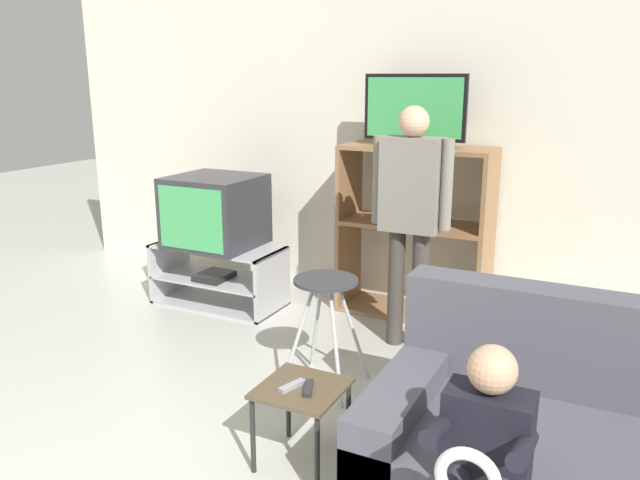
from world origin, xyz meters
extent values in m
cube|color=silver|center=(0.00, 3.67, 1.30)|extent=(6.40, 0.06, 2.60)
cube|color=#A8A8AD|center=(-1.18, 2.88, 0.01)|extent=(1.03, 0.49, 0.02)
cube|color=#A8A8AD|center=(-1.18, 2.88, 0.22)|extent=(1.00, 0.49, 0.02)
cube|color=#A8A8AD|center=(-1.18, 2.88, 0.47)|extent=(1.03, 0.49, 0.02)
cube|color=#A8A8AD|center=(-1.68, 2.88, 0.24)|extent=(0.03, 0.49, 0.48)
cube|color=#A8A8AD|center=(-0.68, 2.88, 0.24)|extent=(0.03, 0.49, 0.48)
cube|color=black|center=(-1.18, 2.82, 0.25)|extent=(0.24, 0.28, 0.05)
cube|color=#2D2D33|center=(-1.20, 2.90, 0.76)|extent=(0.65, 0.63, 0.55)
cube|color=#3FA559|center=(-1.20, 2.58, 0.76)|extent=(0.57, 0.01, 0.47)
cube|color=#8E6642|center=(-0.27, 3.37, 0.65)|extent=(0.03, 0.45, 1.29)
cube|color=#8E6642|center=(0.81, 3.37, 0.65)|extent=(0.03, 0.45, 1.29)
cube|color=#8E6642|center=(0.27, 3.37, 0.02)|extent=(1.05, 0.45, 0.03)
cube|color=#8E6642|center=(0.27, 3.37, 0.71)|extent=(1.05, 0.45, 0.03)
cube|color=#8E6642|center=(0.27, 3.37, 1.28)|extent=(1.05, 0.45, 0.03)
cube|color=black|center=(0.08, 3.30, 0.84)|extent=(0.18, 0.04, 0.22)
cube|color=black|center=(0.24, 3.34, 1.31)|extent=(0.26, 0.20, 0.04)
cube|color=black|center=(0.24, 3.34, 1.56)|extent=(0.75, 0.04, 0.47)
cube|color=#3FA559|center=(0.24, 3.32, 1.56)|extent=(0.70, 0.01, 0.42)
cylinder|color=#B7B7BC|center=(0.06, 1.92, 0.32)|extent=(0.17, 0.17, 0.65)
cylinder|color=#B7B7BC|center=(0.31, 1.92, 0.32)|extent=(0.17, 0.17, 0.65)
cylinder|color=#B7B7BC|center=(0.06, 2.16, 0.32)|extent=(0.17, 0.17, 0.65)
cylinder|color=#B7B7BC|center=(0.31, 2.16, 0.32)|extent=(0.17, 0.17, 0.65)
cylinder|color=#333338|center=(0.18, 2.04, 0.65)|extent=(0.37, 0.37, 0.02)
cube|color=brown|center=(0.42, 1.30, 0.39)|extent=(0.38, 0.38, 0.02)
cylinder|color=black|center=(0.26, 1.13, 0.19)|extent=(0.02, 0.02, 0.38)
cylinder|color=black|center=(0.59, 1.13, 0.19)|extent=(0.02, 0.02, 0.38)
cylinder|color=black|center=(0.26, 1.46, 0.19)|extent=(0.02, 0.02, 0.38)
cylinder|color=black|center=(0.59, 1.46, 0.19)|extent=(0.02, 0.02, 0.38)
cube|color=#232328|center=(0.47, 1.28, 0.41)|extent=(0.09, 0.15, 0.02)
cube|color=gray|center=(0.39, 1.27, 0.41)|extent=(0.08, 0.15, 0.02)
cube|color=#4C4C56|center=(1.73, 1.79, 0.64)|extent=(1.91, 0.20, 0.48)
cube|color=#4C4C56|center=(0.89, 1.40, 0.26)|extent=(0.22, 0.97, 0.52)
cylinder|color=#3D3833|center=(0.34, 2.80, 0.40)|extent=(0.11, 0.11, 0.81)
cylinder|color=#3D3833|center=(0.50, 2.80, 0.40)|extent=(0.11, 0.11, 0.81)
cube|color=gray|center=(0.42, 2.80, 1.11)|extent=(0.38, 0.20, 0.60)
cylinder|color=gray|center=(0.19, 2.80, 1.12)|extent=(0.08, 0.08, 0.57)
cylinder|color=gray|center=(0.65, 2.80, 1.12)|extent=(0.08, 0.08, 0.57)
sphere|color=#DBAD89|center=(0.42, 2.80, 1.51)|extent=(0.19, 0.19, 0.19)
cube|color=black|center=(1.33, 0.98, 0.57)|extent=(0.30, 0.17, 0.34)
cylinder|color=black|center=(1.19, 0.85, 0.64)|extent=(0.06, 0.31, 0.14)
cylinder|color=black|center=(1.46, 0.85, 0.64)|extent=(0.06, 0.31, 0.14)
sphere|color=tan|center=(1.33, 0.98, 0.83)|extent=(0.17, 0.17, 0.17)
torus|color=silver|center=(1.33, 0.70, 0.59)|extent=(0.21, 0.04, 0.21)
camera|label=1|loc=(1.67, -0.99, 1.79)|focal=35.00mm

